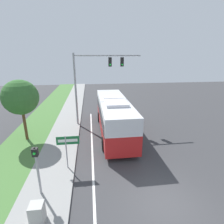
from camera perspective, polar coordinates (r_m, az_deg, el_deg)
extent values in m
plane|color=#38383A|center=(10.47, 16.87, -26.60)|extent=(80.00, 80.00, 0.00)
cube|color=gray|center=(10.13, -22.74, -28.74)|extent=(2.80, 80.00, 0.12)
cube|color=silver|center=(9.83, -5.73, -29.39)|extent=(0.14, 30.00, 0.01)
cube|color=red|center=(16.86, 0.58, -3.04)|extent=(2.59, 10.33, 1.59)
cube|color=silver|center=(16.40, 0.59, 1.67)|extent=(2.59, 10.33, 1.30)
cube|color=black|center=(16.53, 0.59, 0.18)|extent=(2.63, 9.50, 0.98)
cube|color=silver|center=(15.46, 0.99, 3.62)|extent=(1.81, 3.61, 0.24)
cylinder|color=black|center=(19.97, -4.23, -1.65)|extent=(0.28, 1.08, 1.08)
cylinder|color=black|center=(20.24, 2.83, -1.35)|extent=(0.28, 1.08, 1.08)
cylinder|color=black|center=(14.11, -2.73, -10.33)|extent=(0.28, 1.08, 1.08)
cylinder|color=black|center=(14.49, 7.28, -9.67)|extent=(0.28, 1.08, 1.08)
cylinder|color=#939399|center=(18.51, -11.75, 6.74)|extent=(0.20, 0.20, 7.48)
cylinder|color=#939399|center=(18.22, -1.39, 17.97)|extent=(6.70, 0.14, 0.14)
cube|color=black|center=(18.25, -0.65, 16.03)|extent=(0.32, 0.28, 0.90)
sphere|color=#1ED838|center=(18.09, -0.58, 15.23)|extent=(0.18, 0.18, 0.18)
cube|color=black|center=(18.44, 3.29, 16.02)|extent=(0.32, 0.28, 0.90)
sphere|color=#1ED838|center=(18.27, 3.38, 15.23)|extent=(0.18, 0.18, 0.18)
cylinder|color=#939399|center=(10.35, -22.97, -17.72)|extent=(0.12, 0.12, 2.85)
cube|color=black|center=(9.73, -23.84, -11.90)|extent=(0.28, 0.24, 0.44)
sphere|color=#1ED838|center=(9.61, -24.09, -12.34)|extent=(0.14, 0.14, 0.14)
cylinder|color=#939399|center=(11.98, -14.60, -12.80)|extent=(0.08, 0.08, 2.42)
cube|color=#145B2D|center=(11.54, -14.23, -9.00)|extent=(1.44, 0.03, 0.55)
cube|color=white|center=(11.52, -14.24, -9.04)|extent=(1.22, 0.01, 0.19)
cube|color=#A8A8A3|center=(9.47, -23.23, -28.14)|extent=(0.60, 0.57, 0.98)
cylinder|color=brown|center=(17.01, -26.58, -3.41)|extent=(0.24, 0.24, 2.95)
sphere|color=#33662D|center=(16.38, -27.72, 4.29)|extent=(2.92, 2.92, 2.92)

